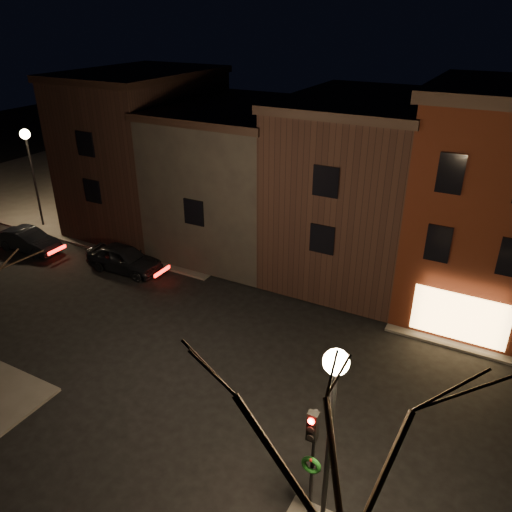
% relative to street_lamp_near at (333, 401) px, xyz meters
% --- Properties ---
extents(ground, '(120.00, 120.00, 0.00)m').
position_rel_street_lamp_near_xyz_m(ground, '(-6.20, 6.00, -5.18)').
color(ground, black).
rests_on(ground, ground).
extents(sidewalk_far_left, '(30.00, 30.00, 0.12)m').
position_rel_street_lamp_near_xyz_m(sidewalk_far_left, '(-26.20, 26.00, -5.12)').
color(sidewalk_far_left, '#2D2B28').
rests_on(sidewalk_far_left, ground).
extents(corner_building, '(6.50, 8.50, 10.50)m').
position_rel_street_lamp_near_xyz_m(corner_building, '(1.80, 15.47, 0.22)').
color(corner_building, '#44170C').
rests_on(corner_building, ground).
extents(row_building_a, '(7.30, 10.30, 9.40)m').
position_rel_street_lamp_near_xyz_m(row_building_a, '(-4.70, 16.50, -0.34)').
color(row_building_a, black).
rests_on(row_building_a, ground).
extents(row_building_b, '(7.80, 10.30, 8.40)m').
position_rel_street_lamp_near_xyz_m(row_building_b, '(-11.95, 16.50, -0.85)').
color(row_building_b, black).
rests_on(row_building_b, ground).
extents(row_building_c, '(7.30, 10.30, 9.90)m').
position_rel_street_lamp_near_xyz_m(row_building_c, '(-19.20, 16.50, -0.09)').
color(row_building_c, black).
rests_on(row_building_c, ground).
extents(street_lamp_near, '(0.60, 0.60, 6.48)m').
position_rel_street_lamp_near_xyz_m(street_lamp_near, '(0.00, 0.00, 0.00)').
color(street_lamp_near, black).
rests_on(street_lamp_near, sidewalk_near_right).
extents(street_lamp_far, '(0.60, 0.60, 6.48)m').
position_rel_street_lamp_near_xyz_m(street_lamp_far, '(-25.20, 12.20, 0.00)').
color(street_lamp_far, black).
rests_on(street_lamp_far, sidewalk_far_left).
extents(traffic_signal, '(0.58, 0.38, 4.05)m').
position_rel_street_lamp_near_xyz_m(traffic_signal, '(-0.60, 0.49, -2.37)').
color(traffic_signal, black).
rests_on(traffic_signal, sidewalk_near_right).
extents(bare_tree_right, '(6.40, 6.40, 8.50)m').
position_rel_street_lamp_near_xyz_m(bare_tree_right, '(1.30, -2.50, 0.97)').
color(bare_tree_right, black).
rests_on(bare_tree_right, sidewalk_near_right).
extents(parked_car_a, '(4.54, 1.98, 1.52)m').
position_rel_street_lamp_near_xyz_m(parked_car_a, '(-15.83, 9.90, -4.42)').
color(parked_car_a, black).
rests_on(parked_car_a, ground).
extents(parked_car_b, '(4.29, 1.64, 1.40)m').
position_rel_street_lamp_near_xyz_m(parked_car_b, '(-22.76, 9.10, -4.48)').
color(parked_car_b, black).
rests_on(parked_car_b, ground).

